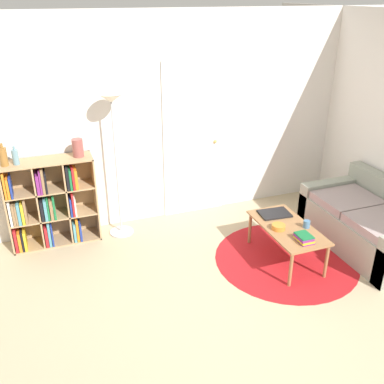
% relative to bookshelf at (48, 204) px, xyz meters
% --- Properties ---
extents(ground_plane, '(14.00, 14.00, 0.00)m').
position_rel_bookshelf_xyz_m(ground_plane, '(1.60, -2.36, -0.51)').
color(ground_plane, tan).
extents(wall_back, '(7.70, 0.11, 2.60)m').
position_rel_bookshelf_xyz_m(wall_back, '(1.61, 0.21, 0.78)').
color(wall_back, silver).
rests_on(wall_back, ground_plane).
extents(rug, '(1.60, 1.60, 0.01)m').
position_rel_bookshelf_xyz_m(rug, '(2.45, -1.32, -0.50)').
color(rug, '#B2191E').
rests_on(rug, ground_plane).
extents(bookshelf, '(1.01, 0.34, 1.05)m').
position_rel_bookshelf_xyz_m(bookshelf, '(0.00, 0.00, 0.00)').
color(bookshelf, tan).
rests_on(bookshelf, ground_plane).
extents(floor_lamp, '(0.30, 0.30, 1.75)m').
position_rel_bookshelf_xyz_m(floor_lamp, '(0.82, -0.08, 0.89)').
color(floor_lamp, '#B7B7BC').
rests_on(floor_lamp, ground_plane).
extents(couch, '(0.89, 1.54, 0.75)m').
position_rel_bookshelf_xyz_m(couch, '(3.55, -1.38, -0.23)').
color(couch, gray).
rests_on(couch, ground_plane).
extents(coffee_table, '(0.51, 0.98, 0.42)m').
position_rel_bookshelf_xyz_m(coffee_table, '(2.44, -1.30, -0.13)').
color(coffee_table, '#996B42').
rests_on(coffee_table, ground_plane).
extents(laptop, '(0.37, 0.28, 0.02)m').
position_rel_bookshelf_xyz_m(laptop, '(2.45, -1.01, -0.07)').
color(laptop, black).
rests_on(laptop, coffee_table).
extents(bowl, '(0.15, 0.15, 0.05)m').
position_rel_bookshelf_xyz_m(bowl, '(2.31, -1.32, -0.06)').
color(bowl, orange).
rests_on(bowl, coffee_table).
extents(book_stack_on_table, '(0.15, 0.20, 0.07)m').
position_rel_bookshelf_xyz_m(book_stack_on_table, '(2.43, -1.63, -0.05)').
color(book_stack_on_table, '#7F287A').
rests_on(book_stack_on_table, coffee_table).
extents(cup, '(0.07, 0.07, 0.08)m').
position_rel_bookshelf_xyz_m(cup, '(2.62, -1.40, -0.04)').
color(cup, teal).
rests_on(cup, coffee_table).
extents(bottle_left, '(0.08, 0.08, 0.25)m').
position_rel_bookshelf_xyz_m(bottle_left, '(-0.37, -0.02, 0.65)').
color(bottle_left, olive).
rests_on(bottle_left, bookshelf).
extents(bottle_middle, '(0.07, 0.07, 0.21)m').
position_rel_bookshelf_xyz_m(bottle_middle, '(-0.25, -0.02, 0.63)').
color(bottle_middle, '#6B93A3').
rests_on(bottle_middle, bookshelf).
extents(vase_on_shelf, '(0.12, 0.12, 0.21)m').
position_rel_bookshelf_xyz_m(vase_on_shelf, '(0.42, -0.00, 0.65)').
color(vase_on_shelf, '#934C47').
rests_on(vase_on_shelf, bookshelf).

